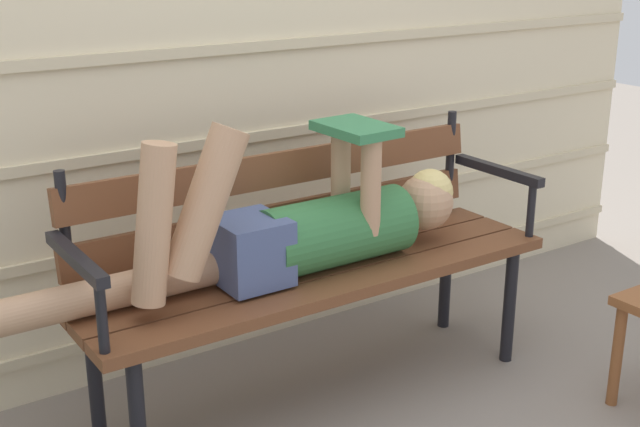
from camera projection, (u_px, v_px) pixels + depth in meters
ground_plane at (354, 422)px, 2.65m from camera, size 12.00×12.00×0.00m
house_siding at (235, 47)px, 2.87m from camera, size 4.05×0.08×2.19m
park_bench at (309, 251)px, 2.70m from camera, size 1.58×0.44×0.84m
reclining_person at (296, 229)px, 2.56m from camera, size 1.68×0.26×0.52m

